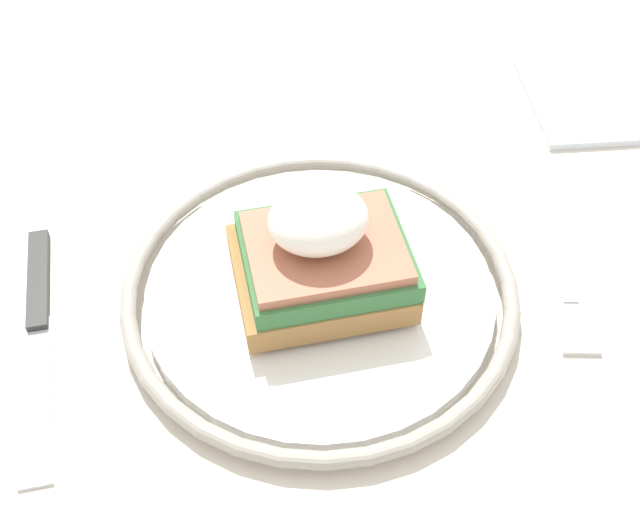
{
  "coord_description": "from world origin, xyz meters",
  "views": [
    {
      "loc": [
        0.03,
        0.28,
        1.13
      ],
      "look_at": [
        -0.03,
        -0.02,
        0.79
      ],
      "focal_mm": 45.0,
      "sensor_mm": 36.0,
      "label": 1
    }
  ],
  "objects_px": {
    "sandwich": "(322,254)",
    "napkin": "(595,99)",
    "plate": "(320,290)",
    "knife": "(38,325)",
    "fork": "(561,266)"
  },
  "relations": [
    {
      "from": "sandwich",
      "to": "knife",
      "type": "relative_size",
      "value": 0.56
    },
    {
      "from": "sandwich",
      "to": "fork",
      "type": "height_order",
      "value": "sandwich"
    },
    {
      "from": "plate",
      "to": "napkin",
      "type": "height_order",
      "value": "plate"
    },
    {
      "from": "plate",
      "to": "napkin",
      "type": "xyz_separation_m",
      "value": [
        -0.25,
        -0.14,
        -0.0
      ]
    },
    {
      "from": "plate",
      "to": "napkin",
      "type": "relative_size",
      "value": 2.22
    },
    {
      "from": "knife",
      "to": "napkin",
      "type": "xyz_separation_m",
      "value": [
        -0.41,
        -0.13,
        0.0
      ]
    },
    {
      "from": "napkin",
      "to": "knife",
      "type": "bearing_deg",
      "value": 17.55
    },
    {
      "from": "plate",
      "to": "knife",
      "type": "relative_size",
      "value": 1.33
    },
    {
      "from": "plate",
      "to": "fork",
      "type": "distance_m",
      "value": 0.15
    },
    {
      "from": "sandwich",
      "to": "napkin",
      "type": "height_order",
      "value": "sandwich"
    },
    {
      "from": "plate",
      "to": "knife",
      "type": "bearing_deg",
      "value": -4.79
    },
    {
      "from": "sandwich",
      "to": "napkin",
      "type": "distance_m",
      "value": 0.29
    },
    {
      "from": "plate",
      "to": "knife",
      "type": "height_order",
      "value": "plate"
    },
    {
      "from": "plate",
      "to": "napkin",
      "type": "distance_m",
      "value": 0.29
    },
    {
      "from": "napkin",
      "to": "fork",
      "type": "bearing_deg",
      "value": 58.22
    }
  ]
}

